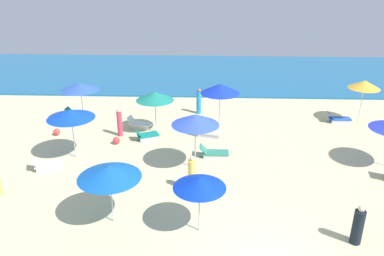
{
  "coord_description": "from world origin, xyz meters",
  "views": [
    {
      "loc": [
        -2.21,
        -9.76,
        9.28
      ],
      "look_at": [
        -2.94,
        8.92,
        1.19
      ],
      "focal_mm": 36.92,
      "sensor_mm": 36.0,
      "label": 1
    }
  ],
  "objects_px": {
    "beachgoer_1": "(358,226)",
    "lounge_chair_4_0": "(213,152)",
    "umbrella_7": "(109,172)",
    "lounge_chair_8_0": "(338,119)",
    "lounge_chair_2_0": "(139,124)",
    "lounge_chair_0_0": "(76,114)",
    "umbrella_1": "(71,114)",
    "lounge_chair_1_0": "(47,164)",
    "umbrella_5": "(220,89)",
    "beach_ball_1": "(116,140)",
    "umbrella_8": "(364,85)",
    "umbrella_4": "(195,120)",
    "beachgoer_0": "(192,175)",
    "umbrella_2": "(155,96)",
    "lounge_chair_2_1": "(146,135)",
    "beachgoer_4": "(120,122)",
    "umbrella_9": "(200,182)",
    "lounge_chair_5_0": "(207,132)",
    "beachgoer_3": "(199,102)",
    "umbrella_0": "(80,86)",
    "beach_ball_0": "(57,132)"
  },
  "relations": [
    {
      "from": "beachgoer_0",
      "to": "lounge_chair_8_0",
      "type": "bearing_deg",
      "value": 29.66
    },
    {
      "from": "umbrella_0",
      "to": "beachgoer_0",
      "type": "bearing_deg",
      "value": -47.15
    },
    {
      "from": "umbrella_0",
      "to": "umbrella_1",
      "type": "xyz_separation_m",
      "value": [
        0.92,
        -4.56,
        0.05
      ]
    },
    {
      "from": "lounge_chair_1_0",
      "to": "lounge_chair_5_0",
      "type": "height_order",
      "value": "lounge_chair_1_0"
    },
    {
      "from": "lounge_chair_0_0",
      "to": "lounge_chair_2_0",
      "type": "relative_size",
      "value": 0.87
    },
    {
      "from": "umbrella_4",
      "to": "umbrella_7",
      "type": "xyz_separation_m",
      "value": [
        -2.99,
        -4.28,
        -0.35
      ]
    },
    {
      "from": "beach_ball_1",
      "to": "lounge_chair_1_0",
      "type": "bearing_deg",
      "value": -133.03
    },
    {
      "from": "umbrella_2",
      "to": "lounge_chair_4_0",
      "type": "xyz_separation_m",
      "value": [
        3.28,
        -3.0,
        -1.95
      ]
    },
    {
      "from": "umbrella_4",
      "to": "umbrella_5",
      "type": "bearing_deg",
      "value": 74.46
    },
    {
      "from": "umbrella_1",
      "to": "lounge_chair_4_0",
      "type": "height_order",
      "value": "umbrella_1"
    },
    {
      "from": "beachgoer_4",
      "to": "lounge_chair_1_0",
      "type": "bearing_deg",
      "value": -51.17
    },
    {
      "from": "umbrella_4",
      "to": "beachgoer_1",
      "type": "xyz_separation_m",
      "value": [
        5.83,
        -5.18,
        -1.8
      ]
    },
    {
      "from": "lounge_chair_2_1",
      "to": "umbrella_8",
      "type": "relative_size",
      "value": 0.54
    },
    {
      "from": "beachgoer_3",
      "to": "beach_ball_0",
      "type": "distance_m",
      "value": 8.84
    },
    {
      "from": "umbrella_1",
      "to": "lounge_chair_2_1",
      "type": "bearing_deg",
      "value": 34.35
    },
    {
      "from": "umbrella_2",
      "to": "beachgoer_1",
      "type": "relative_size",
      "value": 1.58
    },
    {
      "from": "lounge_chair_1_0",
      "to": "umbrella_8",
      "type": "bearing_deg",
      "value": -88.6
    },
    {
      "from": "umbrella_7",
      "to": "lounge_chair_8_0",
      "type": "xyz_separation_m",
      "value": [
        11.57,
        10.35,
        -1.91
      ]
    },
    {
      "from": "umbrella_2",
      "to": "lounge_chair_2_1",
      "type": "distance_m",
      "value": 2.24
    },
    {
      "from": "lounge_chair_2_1",
      "to": "beachgoer_1",
      "type": "height_order",
      "value": "beachgoer_1"
    },
    {
      "from": "lounge_chair_1_0",
      "to": "lounge_chair_2_0",
      "type": "relative_size",
      "value": 1.0
    },
    {
      "from": "umbrella_0",
      "to": "lounge_chair_2_0",
      "type": "xyz_separation_m",
      "value": [
        3.52,
        -0.69,
        -2.04
      ]
    },
    {
      "from": "beachgoer_1",
      "to": "lounge_chair_4_0",
      "type": "bearing_deg",
      "value": 109.32
    },
    {
      "from": "lounge_chair_2_0",
      "to": "umbrella_9",
      "type": "bearing_deg",
      "value": -144.2
    },
    {
      "from": "lounge_chair_0_0",
      "to": "beachgoer_0",
      "type": "xyz_separation_m",
      "value": [
        7.65,
        -8.22,
        0.53
      ]
    },
    {
      "from": "lounge_chair_2_0",
      "to": "lounge_chair_4_0",
      "type": "height_order",
      "value": "lounge_chair_2_0"
    },
    {
      "from": "lounge_chair_2_1",
      "to": "beachgoer_3",
      "type": "bearing_deg",
      "value": -57.94
    },
    {
      "from": "umbrella_0",
      "to": "lounge_chair_2_1",
      "type": "xyz_separation_m",
      "value": [
        4.19,
        -2.33,
        -2.03
      ]
    },
    {
      "from": "beach_ball_1",
      "to": "umbrella_8",
      "type": "bearing_deg",
      "value": 14.22
    },
    {
      "from": "umbrella_8",
      "to": "umbrella_2",
      "type": "bearing_deg",
      "value": -171.23
    },
    {
      "from": "lounge_chair_5_0",
      "to": "beachgoer_3",
      "type": "distance_m",
      "value": 3.62
    },
    {
      "from": "umbrella_1",
      "to": "umbrella_5",
      "type": "distance_m",
      "value": 8.15
    },
    {
      "from": "umbrella_8",
      "to": "lounge_chair_8_0",
      "type": "bearing_deg",
      "value": -178.89
    },
    {
      "from": "lounge_chair_0_0",
      "to": "umbrella_7",
      "type": "relative_size",
      "value": 0.57
    },
    {
      "from": "umbrella_0",
      "to": "umbrella_5",
      "type": "distance_m",
      "value": 8.3
    },
    {
      "from": "umbrella_1",
      "to": "umbrella_5",
      "type": "relative_size",
      "value": 0.9
    },
    {
      "from": "lounge_chair_4_0",
      "to": "beachgoer_0",
      "type": "bearing_deg",
      "value": 164.24
    },
    {
      "from": "beachgoer_1",
      "to": "beachgoer_4",
      "type": "distance_m",
      "value": 13.43
    },
    {
      "from": "lounge_chair_0_0",
      "to": "beachgoer_3",
      "type": "distance_m",
      "value": 7.82
    },
    {
      "from": "umbrella_1",
      "to": "umbrella_2",
      "type": "xyz_separation_m",
      "value": [
        3.67,
        3.31,
        -0.16
      ]
    },
    {
      "from": "lounge_chair_2_0",
      "to": "beachgoer_1",
      "type": "height_order",
      "value": "beachgoer_1"
    },
    {
      "from": "beachgoer_0",
      "to": "beach_ball_1",
      "type": "distance_m",
      "value": 6.23
    },
    {
      "from": "umbrella_0",
      "to": "beachgoer_0",
      "type": "distance_m",
      "value": 10.28
    },
    {
      "from": "beachgoer_4",
      "to": "beachgoer_1",
      "type": "bearing_deg",
      "value": 32.22
    },
    {
      "from": "umbrella_4",
      "to": "beachgoer_1",
      "type": "height_order",
      "value": "umbrella_4"
    },
    {
      "from": "umbrella_8",
      "to": "beach_ball_0",
      "type": "xyz_separation_m",
      "value": [
        -17.77,
        -2.57,
        -2.22
      ]
    },
    {
      "from": "umbrella_9",
      "to": "beach_ball_1",
      "type": "relative_size",
      "value": 5.77
    },
    {
      "from": "umbrella_4",
      "to": "lounge_chair_5_0",
      "type": "distance_m",
      "value": 4.38
    },
    {
      "from": "umbrella_7",
      "to": "lounge_chair_8_0",
      "type": "bearing_deg",
      "value": 41.81
    },
    {
      "from": "umbrella_5",
      "to": "umbrella_8",
      "type": "relative_size",
      "value": 1.07
    }
  ]
}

